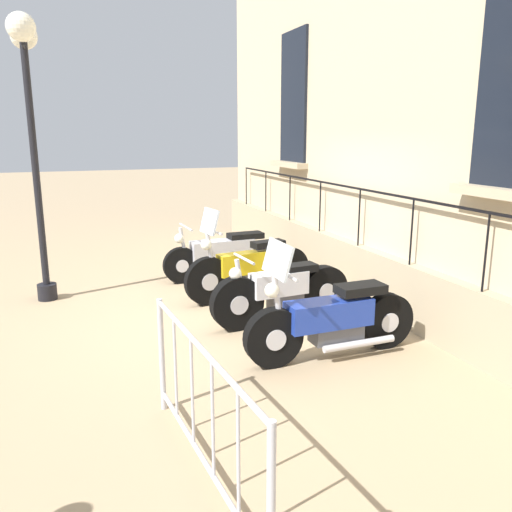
{
  "coord_description": "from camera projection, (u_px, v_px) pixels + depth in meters",
  "views": [
    {
      "loc": [
        2.29,
        6.54,
        2.46
      ],
      "look_at": [
        -0.18,
        0.0,
        0.8
      ],
      "focal_mm": 36.67,
      "sensor_mm": 36.0,
      "label": 1
    }
  ],
  "objects": [
    {
      "name": "lamppost",
      "position": [
        29.0,
        99.0,
        7.23
      ],
      "size": [
        0.37,
        1.07,
        3.97
      ],
      "color": "black",
      "rests_on": "ground_plane"
    },
    {
      "name": "building_facade",
      "position": [
        394.0,
        23.0,
        7.16
      ],
      "size": [
        0.82,
        11.72,
        8.09
      ],
      "color": "#C6B28E",
      "rests_on": "ground_plane"
    },
    {
      "name": "motorcycle_yellow",
      "position": [
        249.0,
        269.0,
        7.87
      ],
      "size": [
        2.08,
        0.58,
        1.41
      ],
      "color": "black",
      "rests_on": "ground_plane"
    },
    {
      "name": "motorcycle_white",
      "position": [
        281.0,
        293.0,
        6.86
      ],
      "size": [
        2.0,
        0.59,
        0.94
      ],
      "color": "black",
      "rests_on": "ground_plane"
    },
    {
      "name": "motorcycle_silver",
      "position": [
        225.0,
        255.0,
        8.95
      ],
      "size": [
        2.16,
        0.69,
        0.96
      ],
      "color": "black",
      "rests_on": "ground_plane"
    },
    {
      "name": "motorcycle_blue",
      "position": [
        331.0,
        320.0,
        5.78
      ],
      "size": [
        2.08,
        0.7,
        1.36
      ],
      "color": "black",
      "rests_on": "ground_plane"
    },
    {
      "name": "crowd_barrier",
      "position": [
        202.0,
        408.0,
        3.68
      ],
      "size": [
        0.21,
        2.22,
        1.05
      ],
      "color": "#B7B7BF",
      "rests_on": "ground_plane"
    },
    {
      "name": "ground_plane",
      "position": [
        244.0,
        313.0,
        7.31
      ],
      "size": [
        60.0,
        60.0,
        0.0
      ],
      "primitive_type": "plane",
      "color": "tan"
    }
  ]
}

